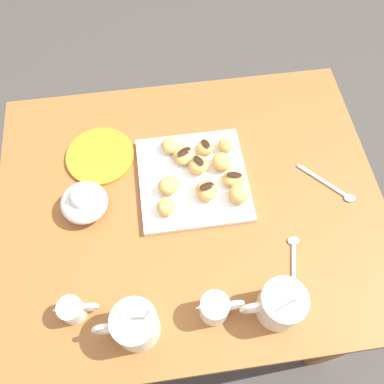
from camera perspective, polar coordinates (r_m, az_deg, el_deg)
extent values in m
plane|color=#423D38|center=(1.68, -0.11, -12.81)|extent=(8.00, 8.00, 0.00)
cube|color=#935628|center=(1.00, -0.18, -1.94)|extent=(0.94, 0.77, 0.04)
cube|color=#935628|center=(1.55, 13.38, 4.62)|extent=(0.07, 0.07, 0.70)
cube|color=#935628|center=(1.52, -17.34, 0.96)|extent=(0.07, 0.07, 0.70)
cube|color=#935628|center=(1.36, 20.37, -18.93)|extent=(0.07, 0.07, 0.70)
cube|color=#935628|center=(1.32, -17.57, -24.09)|extent=(0.07, 0.07, 0.70)
cube|color=white|center=(1.01, 0.15, 1.79)|extent=(0.27, 0.27, 0.02)
cylinder|color=silver|center=(0.88, 12.43, -15.21)|extent=(0.09, 0.09, 0.09)
torus|color=silver|center=(0.86, 8.72, -15.83)|extent=(0.06, 0.01, 0.06)
cylinder|color=#331E11|center=(0.84, 12.98, -14.58)|extent=(0.08, 0.08, 0.01)
cylinder|color=silver|center=(0.85, 14.17, -14.41)|extent=(0.02, 0.04, 0.12)
cylinder|color=silver|center=(0.85, -7.89, -18.06)|extent=(0.09, 0.09, 0.10)
torus|color=silver|center=(0.86, -11.86, -18.31)|extent=(0.06, 0.01, 0.06)
cylinder|color=#331E11|center=(0.81, -8.27, -17.52)|extent=(0.08, 0.08, 0.01)
cylinder|color=silver|center=(0.82, -6.88, -17.46)|extent=(0.04, 0.02, 0.13)
cylinder|color=white|center=(0.87, 3.17, -16.02)|extent=(0.06, 0.06, 0.07)
cone|color=white|center=(0.84, 1.26, -15.93)|extent=(0.02, 0.02, 0.02)
torus|color=white|center=(0.87, 5.88, -15.56)|extent=(0.05, 0.01, 0.05)
cylinder|color=white|center=(0.84, 3.27, -15.59)|extent=(0.05, 0.05, 0.01)
ellipsoid|color=white|center=(0.99, -14.91, -1.43)|extent=(0.11, 0.11, 0.06)
sphere|color=silver|center=(0.97, -15.20, -0.87)|extent=(0.06, 0.06, 0.06)
ellipsoid|color=green|center=(0.96, -16.16, -0.45)|extent=(0.03, 0.03, 0.01)
cylinder|color=white|center=(0.91, -16.51, -15.62)|extent=(0.05, 0.05, 0.05)
cone|color=white|center=(0.90, -18.38, -15.46)|extent=(0.02, 0.02, 0.02)
torus|color=white|center=(0.90, -14.25, -15.44)|extent=(0.04, 0.01, 0.04)
cylinder|color=black|center=(0.89, -16.87, -15.31)|extent=(0.04, 0.04, 0.01)
cylinder|color=orange|center=(1.08, -12.79, 4.97)|extent=(0.17, 0.17, 0.01)
cube|color=silver|center=(0.95, 14.09, -10.88)|extent=(0.05, 0.15, 0.00)
ellipsoid|color=silver|center=(0.97, 14.09, -6.65)|extent=(0.03, 0.02, 0.01)
cube|color=silver|center=(1.06, 17.95, 1.44)|extent=(0.11, 0.12, 0.00)
ellipsoid|color=silver|center=(1.06, 21.32, -0.80)|extent=(0.03, 0.02, 0.01)
ellipsoid|color=#DBA351|center=(0.99, 5.90, 1.93)|extent=(0.06, 0.05, 0.03)
ellipsoid|color=black|center=(0.98, 5.98, 2.42)|extent=(0.04, 0.02, 0.00)
ellipsoid|color=#DBA351|center=(0.97, -3.23, 0.98)|extent=(0.07, 0.07, 0.04)
ellipsoid|color=#DBA351|center=(0.96, 2.06, 0.23)|extent=(0.07, 0.07, 0.04)
ellipsoid|color=black|center=(0.95, 2.10, 0.83)|extent=(0.04, 0.03, 0.00)
ellipsoid|color=#DBA351|center=(1.01, 4.23, 4.26)|extent=(0.06, 0.06, 0.04)
ellipsoid|color=#DBA351|center=(1.00, 0.93, 3.83)|extent=(0.07, 0.07, 0.04)
ellipsoid|color=black|center=(0.98, 0.95, 4.46)|extent=(0.03, 0.04, 0.00)
ellipsoid|color=#DBA351|center=(1.04, -3.02, 6.56)|extent=(0.06, 0.06, 0.03)
ellipsoid|color=#DBA351|center=(1.04, 4.78, 6.64)|extent=(0.05, 0.05, 0.03)
ellipsoid|color=#DBA351|center=(0.96, 6.63, -0.27)|extent=(0.07, 0.07, 0.04)
ellipsoid|color=#DBA351|center=(0.95, -3.64, -2.06)|extent=(0.05, 0.05, 0.03)
ellipsoid|color=#DBA351|center=(1.02, -1.01, 5.21)|extent=(0.08, 0.08, 0.03)
ellipsoid|color=black|center=(1.01, -1.02, 5.71)|extent=(0.04, 0.03, 0.00)
ellipsoid|color=#DBA351|center=(1.03, 1.91, 6.31)|extent=(0.06, 0.06, 0.03)
ellipsoid|color=black|center=(1.02, 1.94, 6.83)|extent=(0.03, 0.03, 0.00)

